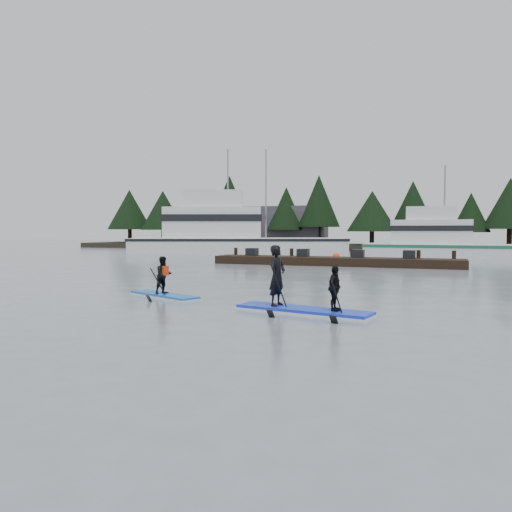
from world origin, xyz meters
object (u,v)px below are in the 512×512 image
(fishing_boat_medium, at_px, (447,250))
(paddleboard_duo, at_px, (299,292))
(fishing_boat_large, at_px, (232,244))
(floating_dock, at_px, (334,261))
(paddleboard_solo, at_px, (164,283))

(fishing_boat_medium, xyz_separation_m, paddleboard_duo, (-4.50, -30.06, -0.03))
(fishing_boat_large, height_order, floating_dock, fishing_boat_large)
(fishing_boat_large, distance_m, paddleboard_solo, 30.66)
(fishing_boat_medium, distance_m, paddleboard_solo, 30.08)
(fishing_boat_medium, bearing_deg, floating_dock, -118.06)
(paddleboard_duo, bearing_deg, fishing_boat_medium, 93.80)
(floating_dock, relative_size, paddleboard_solo, 5.20)
(fishing_boat_medium, height_order, floating_dock, fishing_boat_medium)
(fishing_boat_large, height_order, paddleboard_duo, fishing_boat_large)
(fishing_boat_large, relative_size, paddleboard_duo, 5.37)
(floating_dock, bearing_deg, fishing_boat_medium, 60.80)
(fishing_boat_large, xyz_separation_m, floating_dock, (12.08, -12.64, -0.59))
(paddleboard_solo, height_order, paddleboard_duo, paddleboard_duo)
(fishing_boat_large, relative_size, fishing_boat_medium, 1.49)
(fishing_boat_medium, xyz_separation_m, floating_dock, (-6.94, -12.02, -0.32))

